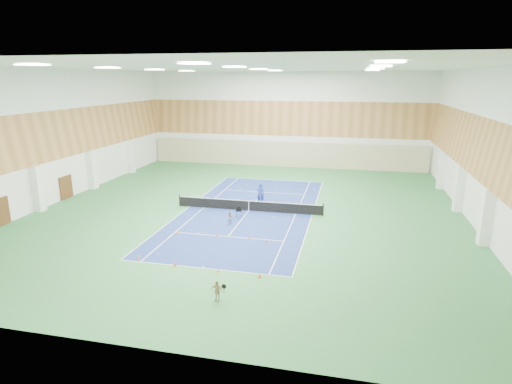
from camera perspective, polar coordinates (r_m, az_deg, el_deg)
ground at (r=37.19m, az=-0.97°, el=-2.53°), size 40.00×40.00×0.00m
room_shell at (r=35.84m, az=-1.02°, el=6.66°), size 36.00×40.00×12.00m
wood_cladding at (r=35.61m, az=-1.03°, el=9.84°), size 36.00×40.00×8.00m
ceiling_light_grid at (r=35.47m, az=-1.06°, el=16.16°), size 21.40×25.40×0.06m
court_surface at (r=37.19m, az=-0.97°, el=-2.52°), size 10.97×23.77×0.01m
tennis_balls_scatter at (r=37.18m, az=-0.97°, el=-2.46°), size 10.57×22.77×0.07m
tennis_net at (r=37.03m, az=-0.98°, el=-1.72°), size 12.80×0.10×1.10m
back_curtain at (r=55.68m, az=3.86°, el=5.03°), size 35.40×0.16×3.20m
door_left_a at (r=38.69m, az=-30.94°, el=-2.33°), size 0.08×1.80×2.20m
door_left_b at (r=44.54m, az=-23.99°, el=0.57°), size 0.08×1.80×2.20m
coach at (r=39.00m, az=0.59°, el=-0.20°), size 0.76×0.55×1.95m
child_court at (r=33.68m, az=-3.45°, el=-3.46°), size 0.64×0.57×1.10m
child_apron at (r=22.72m, az=-5.23°, el=-12.98°), size 0.70×0.39×1.13m
ball_cart at (r=35.37m, az=-2.31°, el=-2.76°), size 0.59×0.59×0.84m
cone_svc_a at (r=32.47m, az=-10.34°, el=-5.20°), size 0.22×0.22×0.25m
cone_svc_b at (r=31.43m, az=-5.24°, el=-5.71°), size 0.21×0.21×0.23m
cone_svc_c at (r=30.91m, az=-0.86°, el=-6.03°), size 0.19×0.19×0.21m
cone_svc_d at (r=30.23m, az=1.48°, el=-6.53°), size 0.20×0.20×0.22m
cone_base_a at (r=28.48m, az=-15.42°, el=-8.49°), size 0.20×0.20×0.22m
cone_base_b at (r=27.06m, az=-10.73°, el=-9.44°), size 0.23×0.23×0.25m
cone_base_c at (r=25.94m, az=-5.10°, el=-10.37°), size 0.20×0.20×0.21m
cone_base_d at (r=25.17m, az=0.47°, el=-11.11°), size 0.22×0.22×0.25m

